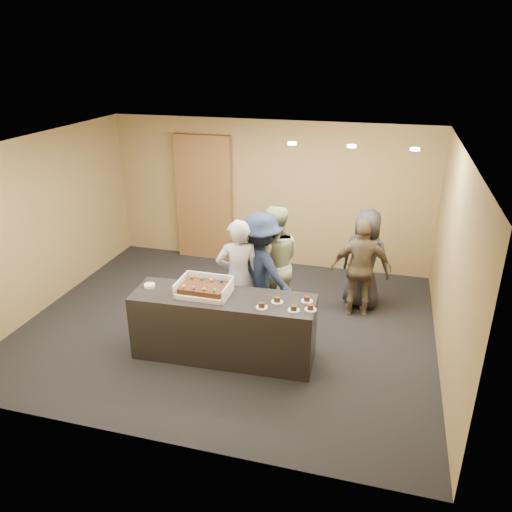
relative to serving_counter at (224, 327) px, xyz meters
The scene contains 17 objects.
room 1.22m from the serving_counter, 104.28° to the left, with size 6.04×6.00×2.70m.
serving_counter is the anchor object (origin of this frame).
storage_cabinet 3.60m from the serving_counter, 114.46° to the left, with size 1.09×0.15×2.40m, color brown.
cake_box 0.56m from the serving_counter, behind, with size 0.68×0.47×0.20m.
sheet_cake 0.61m from the serving_counter, behind, with size 0.58×0.40×0.11m.
plate_stack 1.15m from the serving_counter, behind, with size 0.15×0.15×0.04m, color white.
slice_a 0.75m from the serving_counter, 15.11° to the right, with size 0.15×0.15×0.07m.
slice_b 0.85m from the serving_counter, ahead, with size 0.15×0.15×0.07m.
slice_c 1.07m from the serving_counter, ahead, with size 0.15×0.15×0.07m.
slice_d 1.18m from the serving_counter, ahead, with size 0.15×0.15×0.07m.
slice_e 1.25m from the serving_counter, ahead, with size 0.15×0.15×0.07m.
person_server_grey 0.80m from the serving_counter, 90.32° to the left, with size 0.63×0.41×1.72m, color #A7A6AC.
person_sage_man 1.34m from the serving_counter, 72.82° to the left, with size 0.87×0.68×1.79m, color gray.
person_navy_man 1.07m from the serving_counter, 74.94° to the left, with size 1.13×0.65×1.75m, color #172139.
person_brown_extra 2.36m from the serving_counter, 45.10° to the left, with size 0.91×0.38×1.56m, color brown.
person_dark_suit 2.61m from the serving_counter, 49.56° to the left, with size 0.78×0.51×1.60m, color #26252B.
ceiling_spotlights 2.92m from the serving_counter, 42.74° to the left, with size 1.72×0.12×0.03m.
Camera 1 is at (2.12, -6.20, 3.89)m, focal length 35.00 mm.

